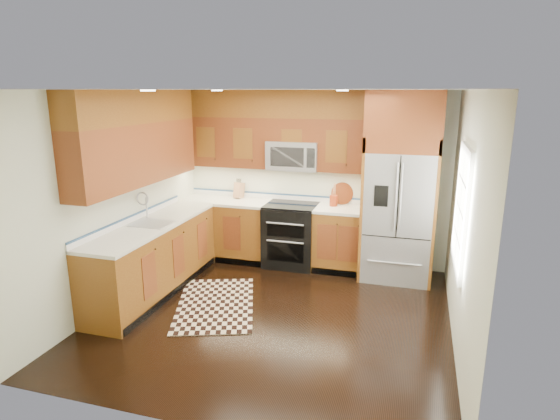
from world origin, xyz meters
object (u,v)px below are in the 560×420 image
(range, at_px, (291,235))
(utensil_crock, at_px, (334,198))
(knife_block, at_px, (239,190))
(rug, at_px, (216,304))
(refrigerator, at_px, (400,187))

(range, xyz_separation_m, utensil_crock, (0.61, 0.12, 0.59))
(knife_block, relative_size, utensil_crock, 0.91)
(knife_block, bearing_deg, rug, -78.29)
(range, relative_size, refrigerator, 0.36)
(range, height_order, rug, range)
(rug, relative_size, utensil_crock, 4.56)
(refrigerator, relative_size, utensil_crock, 7.71)
(range, xyz_separation_m, knife_block, (-0.91, 0.23, 0.60))
(rug, distance_m, knife_block, 2.14)
(range, bearing_deg, utensil_crock, 10.87)
(rug, xyz_separation_m, utensil_crock, (1.15, 1.72, 1.05))
(knife_block, xyz_separation_m, utensil_crock, (1.53, -0.11, -0.01))
(range, distance_m, rug, 1.75)
(refrigerator, distance_m, knife_block, 2.49)
(range, relative_size, utensil_crock, 2.80)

